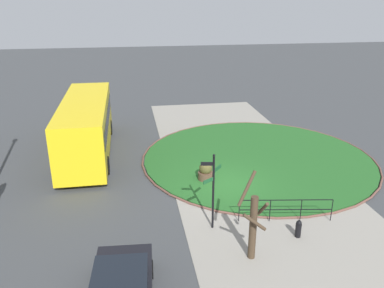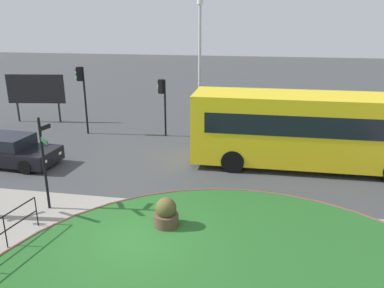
# 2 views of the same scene
# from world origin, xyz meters

# --- Properties ---
(ground) EXTENTS (120.00, 120.00, 0.00)m
(ground) POSITION_xyz_m (0.00, 0.00, 0.00)
(ground) COLOR #3D3F42
(sidewalk_paving) EXTENTS (32.00, 8.71, 0.02)m
(sidewalk_paving) POSITION_xyz_m (0.00, -1.65, 0.01)
(sidewalk_paving) COLOR gray
(sidewalk_paving) RESTS_ON ground
(signpost_directional) EXTENTS (0.79, 0.93, 3.34)m
(signpost_directional) POSITION_xyz_m (-3.72, 1.54, 1.90)
(signpost_directional) COLOR black
(signpost_directional) RESTS_ON ground
(bus_yellow) EXTENTS (10.37, 2.70, 3.31)m
(bus_yellow) POSITION_xyz_m (5.71, 7.27, 1.77)
(bus_yellow) COLOR yellow
(bus_yellow) RESTS_ON ground
(car_near_lane) EXTENTS (4.30, 2.16, 1.37)m
(car_near_lane) POSITION_xyz_m (-7.66, 5.25, 0.64)
(car_near_lane) COLOR black
(car_near_lane) RESTS_ON ground
(traffic_light_near) EXTENTS (0.49, 0.31, 3.86)m
(traffic_light_near) POSITION_xyz_m (-6.51, 10.54, 2.82)
(traffic_light_near) COLOR black
(traffic_light_near) RESTS_ON ground
(traffic_light_far) EXTENTS (0.49, 0.30, 3.22)m
(traffic_light_far) POSITION_xyz_m (-1.93, 10.92, 2.37)
(traffic_light_far) COLOR black
(traffic_light_far) RESTS_ON ground
(lamppost_tall) EXTENTS (0.32, 0.32, 7.35)m
(lamppost_tall) POSITION_xyz_m (0.06, 11.60, 3.96)
(lamppost_tall) COLOR #B7B7BC
(lamppost_tall) RESTS_ON ground
(billboard_left) EXTENTS (3.67, 0.66, 3.06)m
(billboard_left) POSITION_xyz_m (-10.64, 12.60, 2.08)
(billboard_left) COLOR black
(billboard_left) RESTS_ON ground
(planter_near_signpost) EXTENTS (0.79, 0.79, 1.06)m
(planter_near_signpost) POSITION_xyz_m (0.68, 0.93, 0.48)
(planter_near_signpost) COLOR brown
(planter_near_signpost) RESTS_ON ground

